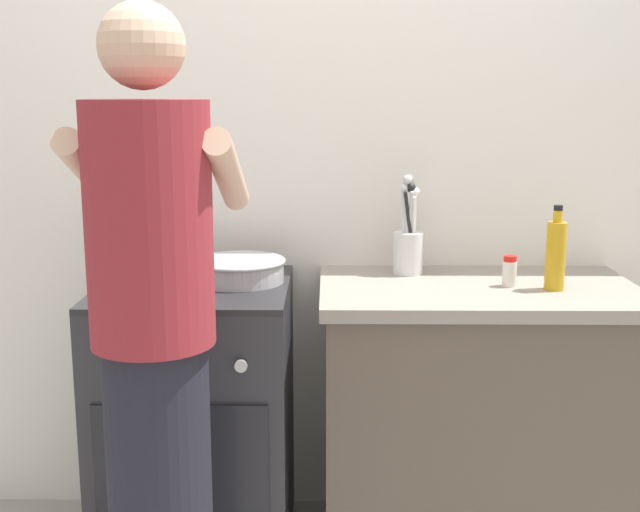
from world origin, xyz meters
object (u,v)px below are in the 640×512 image
object	(u,v)px
stove_range	(198,419)
oil_bottle	(556,254)
utensil_crock	(408,243)
pot	(150,263)
mixing_bowl	(239,269)
person	(155,358)
spice_bottle	(510,271)

from	to	relation	value
stove_range	oil_bottle	bearing A→B (deg)	-2.47
stove_range	utensil_crock	world-z (taller)	utensil_crock
pot	mixing_bowl	size ratio (longest dim) A/B	0.89
utensil_crock	person	bearing A→B (deg)	-131.74
mixing_bowl	utensil_crock	distance (m)	0.57
stove_range	person	world-z (taller)	person
spice_bottle	person	xyz separation A→B (m)	(-0.99, -0.59, -0.09)
spice_bottle	oil_bottle	world-z (taller)	oil_bottle
spice_bottle	person	bearing A→B (deg)	-149.09
mixing_bowl	stove_range	bearing A→B (deg)	-161.32
mixing_bowl	person	bearing A→B (deg)	-101.99
stove_range	spice_bottle	distance (m)	1.11
mixing_bowl	pot	bearing A→B (deg)	-176.27
mixing_bowl	oil_bottle	distance (m)	0.99
mixing_bowl	spice_bottle	size ratio (longest dim) A/B	3.09
utensil_crock	oil_bottle	world-z (taller)	utensil_crock
utensil_crock	person	xyz separation A→B (m)	(-0.69, -0.77, -0.14)
pot	spice_bottle	distance (m)	1.13
pot	spice_bottle	world-z (taller)	pot
stove_range	spice_bottle	world-z (taller)	spice_bottle
person	mixing_bowl	bearing A→B (deg)	78.01
pot	oil_bottle	bearing A→B (deg)	-3.52
spice_bottle	pot	bearing A→B (deg)	178.23
pot	oil_bottle	xyz separation A→B (m)	(1.26, -0.08, 0.05)
stove_range	utensil_crock	xyz separation A→B (m)	(0.69, 0.17, 0.55)
spice_bottle	utensil_crock	bearing A→B (deg)	149.00
stove_range	pot	xyz separation A→B (m)	(-0.14, 0.03, 0.52)
pot	mixing_bowl	world-z (taller)	pot
mixing_bowl	oil_bottle	xyz separation A→B (m)	(0.98, -0.10, 0.07)
mixing_bowl	spice_bottle	distance (m)	0.85
mixing_bowl	utensil_crock	size ratio (longest dim) A/B	0.90
oil_bottle	utensil_crock	bearing A→B (deg)	152.52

